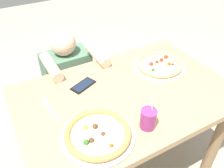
{
  "coord_description": "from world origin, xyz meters",
  "views": [
    {
      "loc": [
        -0.57,
        -0.86,
        1.62
      ],
      "look_at": [
        -0.05,
        0.08,
        0.78
      ],
      "focal_mm": 37.79,
      "sensor_mm": 36.0,
      "label": 1
    }
  ],
  "objects": [
    {
      "name": "cell_phone",
      "position": [
        -0.19,
        0.18,
        0.75
      ],
      "size": [
        0.17,
        0.13,
        0.01
      ],
      "color": "black",
      "rests_on": "dining_table"
    },
    {
      "name": "fork",
      "position": [
        -0.42,
        0.09,
        0.75
      ],
      "size": [
        0.04,
        0.2,
        0.0
      ],
      "color": "silver",
      "rests_on": "dining_table"
    },
    {
      "name": "pizza_far",
      "position": [
        0.33,
        0.12,
        0.77
      ],
      "size": [
        0.34,
        0.34,
        0.04
      ],
      "color": "#B7B7BC",
      "rests_on": "dining_table"
    },
    {
      "name": "drink_cup_colored",
      "position": [
        -0.04,
        -0.26,
        0.8
      ],
      "size": [
        0.08,
        0.08,
        0.18
      ],
      "color": "#8C2D72",
      "rests_on": "dining_table"
    },
    {
      "name": "pizza_near",
      "position": [
        -0.28,
        -0.2,
        0.77
      ],
      "size": [
        0.34,
        0.34,
        0.04
      ],
      "color": "#B7B7BC",
      "rests_on": "dining_table"
    },
    {
      "name": "diner_seated",
      "position": [
        -0.14,
        0.64,
        0.42
      ],
      "size": [
        0.39,
        0.51,
        0.9
      ],
      "color": "#333847",
      "rests_on": "ground"
    },
    {
      "name": "dining_table",
      "position": [
        0.0,
        0.0,
        0.63
      ],
      "size": [
        1.22,
        0.8,
        0.75
      ],
      "color": "tan",
      "rests_on": "ground"
    },
    {
      "name": "ground_plane",
      "position": [
        0.0,
        0.0,
        0.0
      ],
      "size": [
        8.0,
        8.0,
        0.0
      ],
      "primitive_type": "plane",
      "color": "#9E9384"
    }
  ]
}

